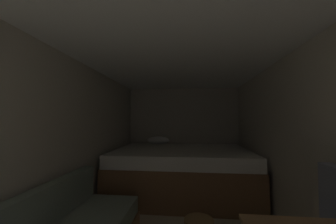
{
  "coord_description": "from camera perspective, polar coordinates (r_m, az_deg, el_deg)",
  "views": [
    {
      "loc": [
        0.13,
        -0.34,
        1.32
      ],
      "look_at": [
        -0.19,
        2.65,
        1.45
      ],
      "focal_mm": 20.54,
      "sensor_mm": 36.0,
      "label": 1
    }
  ],
  "objects": [
    {
      "name": "wall_right",
      "position": [
        2.4,
        35.04,
        -8.87
      ],
      "size": [
        0.05,
        4.74,
        2.07
      ],
      "primitive_type": "cube",
      "color": "beige",
      "rests_on": "ground"
    },
    {
      "name": "wall_back",
      "position": [
        4.5,
        4.46,
        -6.19
      ],
      "size": [
        2.6,
        0.05,
        2.07
      ],
      "primitive_type": "cube",
      "color": "beige",
      "rests_on": "ground"
    },
    {
      "name": "ceiling_slab",
      "position": [
        2.24,
        2.52,
        17.76
      ],
      "size": [
        2.6,
        4.74,
        0.05
      ],
      "primitive_type": "cube",
      "color": "white",
      "rests_on": "wall_left"
    },
    {
      "name": "wall_left",
      "position": [
        2.54,
        -27.97,
        -8.68
      ],
      "size": [
        0.05,
        4.74,
        2.07
      ],
      "primitive_type": "cube",
      "color": "beige",
      "rests_on": "ground"
    },
    {
      "name": "bed",
      "position": [
        3.68,
        4.0,
        -16.99
      ],
      "size": [
        2.38,
        1.71,
        0.97
      ],
      "color": "brown",
      "rests_on": "ground"
    }
  ]
}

